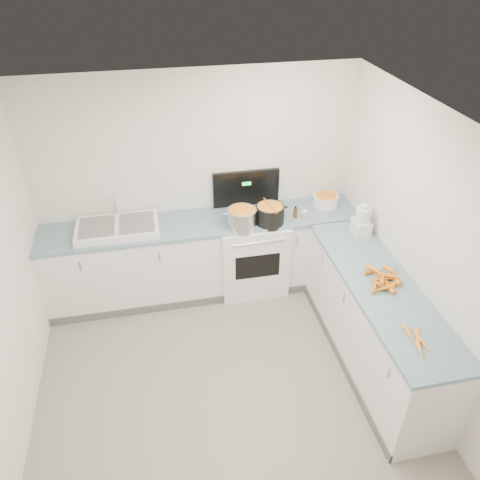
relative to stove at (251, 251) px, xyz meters
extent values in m
cube|color=white|center=(-0.55, 0.01, -0.02)|extent=(3.50, 0.60, 0.90)
cube|color=#7494A4|center=(-0.55, 0.01, 0.45)|extent=(3.50, 0.62, 0.04)
cube|color=white|center=(0.90, -1.39, -0.02)|extent=(0.60, 2.20, 0.90)
cube|color=#7494A4|center=(0.90, -1.39, 0.45)|extent=(0.62, 2.20, 0.04)
cube|color=white|center=(0.00, -0.01, -0.02)|extent=(0.76, 0.65, 0.90)
cube|color=black|center=(0.00, 0.29, 0.68)|extent=(0.76, 0.05, 0.42)
cube|color=white|center=(-1.45, 0.01, 0.50)|extent=(0.86, 0.52, 0.07)
cube|color=slate|center=(-1.65, 0.01, 0.54)|extent=(0.36, 0.42, 0.01)
cube|color=slate|center=(-1.25, 0.01, 0.54)|extent=(0.36, 0.42, 0.01)
cylinder|color=silver|center=(-1.45, 0.23, 0.66)|extent=(0.03, 0.03, 0.24)
cylinder|color=silver|center=(-0.15, -0.17, 0.56)|extent=(0.34, 0.34, 0.23)
cylinder|color=black|center=(0.17, -0.15, 0.56)|extent=(0.37, 0.37, 0.22)
cylinder|color=#AD7A47|center=(0.17, -0.15, 0.68)|extent=(0.07, 0.34, 0.01)
cylinder|color=white|center=(0.89, 0.08, 0.53)|extent=(0.32, 0.32, 0.13)
cylinder|color=#593319|center=(0.47, -0.11, 0.52)|extent=(0.05, 0.05, 0.12)
cylinder|color=#E5B266|center=(0.56, -0.15, 0.51)|extent=(0.05, 0.05, 0.08)
cube|color=white|center=(1.04, -0.55, 0.54)|extent=(0.17, 0.21, 0.15)
cylinder|color=silver|center=(1.04, -0.55, 0.69)|extent=(0.16, 0.16, 0.16)
cylinder|color=white|center=(1.04, -0.55, 0.79)|extent=(0.09, 0.09, 0.04)
cone|color=orange|center=(0.90, -1.22, 0.49)|extent=(0.20, 0.06, 0.05)
cone|color=orange|center=(0.94, -1.32, 0.49)|extent=(0.17, 0.10, 0.05)
cone|color=orange|center=(0.81, -1.42, 0.49)|extent=(0.11, 0.17, 0.04)
cone|color=orange|center=(1.02, -1.35, 0.49)|extent=(0.07, 0.21, 0.05)
cone|color=orange|center=(0.80, -1.43, 0.49)|extent=(0.13, 0.16, 0.04)
cone|color=orange|center=(0.99, -1.43, 0.49)|extent=(0.20, 0.07, 0.04)
cone|color=orange|center=(0.86, -1.45, 0.48)|extent=(0.16, 0.11, 0.04)
cone|color=orange|center=(0.90, -1.45, 0.49)|extent=(0.10, 0.19, 0.05)
cone|color=orange|center=(0.93, -1.38, 0.49)|extent=(0.11, 0.18, 0.04)
cone|color=orange|center=(0.99, -1.41, 0.48)|extent=(0.20, 0.13, 0.04)
cone|color=orange|center=(0.90, -1.34, 0.49)|extent=(0.10, 0.18, 0.05)
cone|color=orange|center=(0.89, -1.37, 0.53)|extent=(0.15, 0.20, 0.05)
cone|color=orange|center=(0.86, -1.48, 0.51)|extent=(0.20, 0.07, 0.05)
cone|color=orange|center=(1.04, -1.27, 0.51)|extent=(0.18, 0.17, 0.04)
cone|color=orange|center=(0.93, -1.36, 0.50)|extent=(0.21, 0.04, 0.04)
cone|color=orange|center=(0.93, -1.34, 0.53)|extent=(0.19, 0.10, 0.04)
cone|color=orange|center=(0.97, -1.34, 0.51)|extent=(0.16, 0.12, 0.04)
cone|color=orange|center=(1.02, -1.30, 0.53)|extent=(0.12, 0.16, 0.05)
cone|color=orange|center=(0.88, -1.27, 0.54)|extent=(0.14, 0.21, 0.05)
cone|color=orange|center=(0.83, -1.40, 0.50)|extent=(0.10, 0.17, 0.04)
cone|color=orange|center=(0.81, -2.19, 0.49)|extent=(0.08, 0.17, 0.04)
cone|color=orange|center=(0.87, -2.13, 0.49)|extent=(0.06, 0.19, 0.04)
cone|color=orange|center=(0.86, -2.07, 0.49)|extent=(0.11, 0.19, 0.04)
cone|color=orange|center=(0.81, -2.01, 0.49)|extent=(0.05, 0.19, 0.04)
cube|color=tan|center=(-1.68, 0.05, 0.54)|extent=(0.03, 0.04, 0.00)
cube|color=tan|center=(-1.61, -0.07, 0.54)|extent=(0.03, 0.04, 0.00)
cube|color=tan|center=(-1.64, -0.09, 0.55)|extent=(0.04, 0.02, 0.00)
cube|color=tan|center=(-1.59, 0.10, 0.54)|extent=(0.05, 0.03, 0.00)
cube|color=tan|center=(-1.76, 0.00, 0.54)|extent=(0.04, 0.02, 0.00)
cube|color=tan|center=(-1.72, -0.02, 0.54)|extent=(0.03, 0.02, 0.00)
cube|color=tan|center=(-1.64, 0.08, 0.55)|extent=(0.03, 0.03, 0.00)
cube|color=tan|center=(-1.59, 0.10, 0.54)|extent=(0.02, 0.04, 0.00)
cube|color=tan|center=(-1.59, -0.10, 0.54)|extent=(0.03, 0.02, 0.00)
cube|color=tan|center=(-1.62, 0.08, 0.54)|extent=(0.04, 0.04, 0.00)
cube|color=tan|center=(-1.68, -0.03, 0.54)|extent=(0.04, 0.04, 0.00)
cube|color=tan|center=(-1.74, 0.07, 0.55)|extent=(0.02, 0.03, 0.00)
cube|color=tan|center=(-1.66, 0.04, 0.54)|extent=(0.04, 0.02, 0.00)
camera|label=1|loc=(-1.02, -4.33, 3.14)|focal=35.00mm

